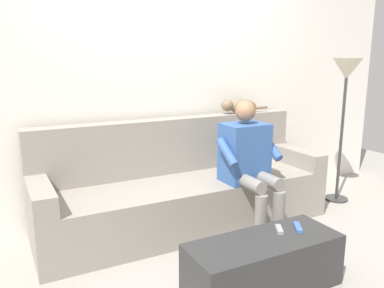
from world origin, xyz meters
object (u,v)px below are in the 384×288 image
(remote_blue, at_px, (298,227))
(floor_lamp, at_px, (346,81))
(couch, at_px, (184,191))
(remote_gray, at_px, (279,229))
(cat_on_backrest, at_px, (240,106))
(person_solo_seated, at_px, (248,159))
(coffee_table, at_px, (263,265))

(remote_blue, bearing_deg, floor_lamp, -24.73)
(couch, height_order, remote_blue, couch)
(remote_gray, bearing_deg, couch, 38.68)
(couch, bearing_deg, remote_gray, 98.41)
(cat_on_backrest, distance_m, remote_blue, 1.60)
(remote_blue, bearing_deg, person_solo_seated, 21.84)
(couch, height_order, cat_on_backrest, cat_on_backrest)
(remote_blue, relative_size, remote_gray, 1.20)
(person_solo_seated, xyz_separation_m, floor_lamp, (-1.29, -0.16, 0.62))
(cat_on_backrest, bearing_deg, person_solo_seated, 62.82)
(remote_gray, distance_m, floor_lamp, 2.02)
(couch, height_order, remote_gray, couch)
(couch, bearing_deg, floor_lamp, 173.36)
(remote_gray, bearing_deg, remote_blue, -71.55)
(remote_blue, bearing_deg, coffee_table, 126.79)
(coffee_table, relative_size, remote_blue, 6.93)
(coffee_table, bearing_deg, floor_lamp, -150.72)
(cat_on_backrest, bearing_deg, coffee_table, 62.01)
(coffee_table, distance_m, person_solo_seated, 1.03)
(coffee_table, height_order, remote_blue, remote_blue)
(floor_lamp, bearing_deg, remote_blue, 33.48)
(remote_gray, bearing_deg, person_solo_seated, 10.16)
(cat_on_backrest, relative_size, floor_lamp, 0.37)
(remote_blue, distance_m, floor_lamp, 1.93)
(remote_blue, bearing_deg, cat_on_backrest, 13.84)
(couch, relative_size, coffee_table, 2.53)
(couch, height_order, floor_lamp, floor_lamp)
(cat_on_backrest, bearing_deg, remote_gray, 66.62)
(couch, xyz_separation_m, remote_gray, (-0.16, 1.12, 0.05))
(coffee_table, height_order, cat_on_backrest, cat_on_backrest)
(remote_blue, relative_size, floor_lamp, 0.10)
(couch, xyz_separation_m, coffee_table, (0.00, 1.17, -0.14))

